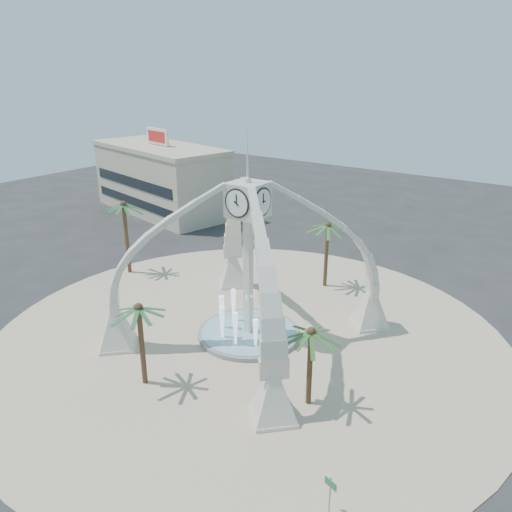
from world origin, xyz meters
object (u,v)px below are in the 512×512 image
Objects in this scene: clock_tower at (248,259)px; palm_north at (328,226)px; fountain at (249,332)px; palm_west at (124,205)px; palm_east at (311,333)px; street_sign at (330,488)px; palm_south at (139,309)px.

palm_north is at bearing 88.51° from clock_tower.
palm_west is (-17.70, 3.29, 6.85)m from fountain.
palm_west is (-25.79, 7.92, 2.07)m from palm_east.
fountain is 17.31m from street_sign.
palm_north is at bearing 115.05° from palm_east.
clock_tower is 12.02m from palm_north.
palm_east is at bearing -29.80° from clock_tower.
fountain is 0.99× the size of palm_west.
palm_west reaches higher than fountain.
palm_north is 26.94m from street_sign.
palm_south is at bearing -38.18° from palm_west.
clock_tower is at bearing 78.21° from palm_south.
street_sign is at bearing -25.35° from palm_west.
palm_west is at bearing 169.47° from fountain.
fountain is 10.48m from palm_east.
palm_west is 1.27× the size of palm_south.
fountain is at bearing 90.00° from clock_tower.
clock_tower is at bearing -91.49° from palm_north.
palm_west is at bearing -154.17° from palm_north.
palm_east is 9.02m from street_sign.
street_sign is (4.98, -6.65, -3.51)m from palm_east.
palm_south is 15.65m from street_sign.
clock_tower is 2.24× the size of fountain.
clock_tower is at bearing -10.53° from palm_west.
clock_tower reaches higher than palm_west.
palm_east is at bearing -64.95° from palm_north.
palm_north reaches higher than street_sign.
palm_west reaches higher than palm_north.
palm_south reaches higher than street_sign.
palm_east is at bearing -29.81° from fountain.
fountain is at bearing 150.19° from palm_east.
clock_tower is 9.37m from palm_south.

